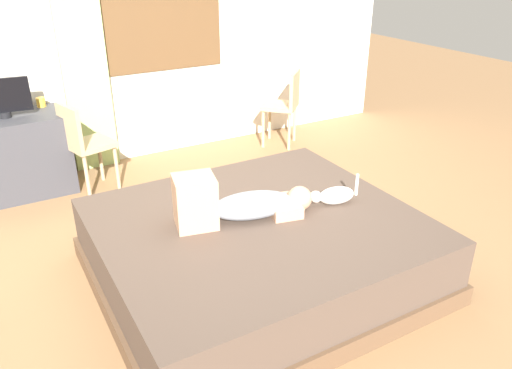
{
  "coord_description": "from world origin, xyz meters",
  "views": [
    {
      "loc": [
        -1.47,
        -2.63,
        2.12
      ],
      "look_at": [
        0.09,
        0.1,
        0.62
      ],
      "focal_mm": 35.26,
      "sensor_mm": 36.0,
      "label": 1
    }
  ],
  "objects_px": {
    "bed": "(258,249)",
    "chair_by_desk": "(83,141)",
    "desk": "(18,156)",
    "cat": "(334,195)",
    "chair_spare": "(286,102)",
    "person_lying": "(238,203)",
    "tv_monitor": "(1,98)",
    "cup": "(41,102)"
  },
  "relations": [
    {
      "from": "bed",
      "to": "chair_by_desk",
      "type": "bearing_deg",
      "value": 109.56
    },
    {
      "from": "chair_by_desk",
      "to": "desk",
      "type": "bearing_deg",
      "value": 150.81
    },
    {
      "from": "bed",
      "to": "cat",
      "type": "xyz_separation_m",
      "value": [
        0.57,
        -0.08,
        0.31
      ]
    },
    {
      "from": "bed",
      "to": "chair_spare",
      "type": "height_order",
      "value": "chair_spare"
    },
    {
      "from": "desk",
      "to": "cat",
      "type": "bearing_deg",
      "value": -52.38
    },
    {
      "from": "person_lying",
      "to": "tv_monitor",
      "type": "xyz_separation_m",
      "value": [
        -1.16,
        2.2,
        0.34
      ]
    },
    {
      "from": "desk",
      "to": "tv_monitor",
      "type": "relative_size",
      "value": 1.87
    },
    {
      "from": "bed",
      "to": "chair_by_desk",
      "type": "height_order",
      "value": "chair_by_desk"
    },
    {
      "from": "chair_by_desk",
      "to": "cat",
      "type": "bearing_deg",
      "value": -58.15
    },
    {
      "from": "cup",
      "to": "tv_monitor",
      "type": "bearing_deg",
      "value": -149.89
    },
    {
      "from": "tv_monitor",
      "to": "chair_by_desk",
      "type": "height_order",
      "value": "tv_monitor"
    },
    {
      "from": "person_lying",
      "to": "cat",
      "type": "height_order",
      "value": "person_lying"
    },
    {
      "from": "bed",
      "to": "chair_by_desk",
      "type": "xyz_separation_m",
      "value": [
        -0.7,
        1.98,
        0.28
      ]
    },
    {
      "from": "tv_monitor",
      "to": "cup",
      "type": "height_order",
      "value": "tv_monitor"
    },
    {
      "from": "person_lying",
      "to": "chair_spare",
      "type": "height_order",
      "value": "chair_spare"
    },
    {
      "from": "desk",
      "to": "cup",
      "type": "xyz_separation_m",
      "value": [
        0.3,
        0.19,
        0.41
      ]
    },
    {
      "from": "tv_monitor",
      "to": "chair_by_desk",
      "type": "distance_m",
      "value": 0.76
    },
    {
      "from": "chair_by_desk",
      "to": "person_lying",
      "type": "bearing_deg",
      "value": -72.69
    },
    {
      "from": "person_lying",
      "to": "tv_monitor",
      "type": "distance_m",
      "value": 2.51
    },
    {
      "from": "bed",
      "to": "chair_spare",
      "type": "relative_size",
      "value": 2.45
    },
    {
      "from": "cup",
      "to": "chair_spare",
      "type": "relative_size",
      "value": 0.1
    },
    {
      "from": "chair_spare",
      "to": "chair_by_desk",
      "type": "bearing_deg",
      "value": -176.63
    },
    {
      "from": "cat",
      "to": "chair_spare",
      "type": "distance_m",
      "value": 2.41
    },
    {
      "from": "person_lying",
      "to": "chair_spare",
      "type": "bearing_deg",
      "value": 50.3
    },
    {
      "from": "cup",
      "to": "chair_by_desk",
      "type": "relative_size",
      "value": 0.1
    },
    {
      "from": "desk",
      "to": "chair_spare",
      "type": "bearing_deg",
      "value": -3.38
    },
    {
      "from": "cat",
      "to": "bed",
      "type": "bearing_deg",
      "value": 172.49
    },
    {
      "from": "person_lying",
      "to": "desk",
      "type": "xyz_separation_m",
      "value": [
        -1.13,
        2.2,
        -0.21
      ]
    },
    {
      "from": "desk",
      "to": "cup",
      "type": "height_order",
      "value": "cup"
    },
    {
      "from": "person_lying",
      "to": "cup",
      "type": "bearing_deg",
      "value": 109.06
    },
    {
      "from": "cup",
      "to": "chair_spare",
      "type": "distance_m",
      "value": 2.56
    },
    {
      "from": "cat",
      "to": "tv_monitor",
      "type": "bearing_deg",
      "value": 128.03
    },
    {
      "from": "bed",
      "to": "cat",
      "type": "distance_m",
      "value": 0.65
    },
    {
      "from": "cat",
      "to": "desk",
      "type": "relative_size",
      "value": 0.39
    },
    {
      "from": "person_lying",
      "to": "cat",
      "type": "relative_size",
      "value": 2.68
    },
    {
      "from": "cup",
      "to": "cat",
      "type": "bearing_deg",
      "value": -59.33
    },
    {
      "from": "bed",
      "to": "chair_spare",
      "type": "distance_m",
      "value": 2.65
    },
    {
      "from": "bed",
      "to": "tv_monitor",
      "type": "bearing_deg",
      "value": 119.1
    },
    {
      "from": "chair_by_desk",
      "to": "chair_spare",
      "type": "distance_m",
      "value": 2.29
    },
    {
      "from": "person_lying",
      "to": "cat",
      "type": "xyz_separation_m",
      "value": [
        0.68,
        -0.15,
        -0.05
      ]
    },
    {
      "from": "cat",
      "to": "desk",
      "type": "distance_m",
      "value": 2.97
    },
    {
      "from": "bed",
      "to": "cat",
      "type": "height_order",
      "value": "cat"
    }
  ]
}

